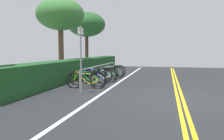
# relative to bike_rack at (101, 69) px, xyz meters

# --- Properties ---
(ground_plane) EXTENTS (28.11, 11.84, 0.05)m
(ground_plane) POSITION_rel_bike_rack_xyz_m (-3.54, -3.73, -0.64)
(ground_plane) COLOR #232628
(centre_line_yellow_inner) EXTENTS (25.30, 0.10, 0.00)m
(centre_line_yellow_inner) POSITION_rel_bike_rack_xyz_m (-3.54, -3.81, -0.61)
(centre_line_yellow_inner) COLOR gold
(centre_line_yellow_inner) RESTS_ON ground_plane
(centre_line_yellow_outer) EXTENTS (25.30, 0.10, 0.00)m
(centre_line_yellow_outer) POSITION_rel_bike_rack_xyz_m (-3.54, -3.65, -0.61)
(centre_line_yellow_outer) COLOR gold
(centre_line_yellow_outer) RESTS_ON ground_plane
(bike_lane_stripe_white) EXTENTS (25.30, 0.12, 0.00)m
(bike_lane_stripe_white) POSITION_rel_bike_rack_xyz_m (-3.54, -1.01, -0.61)
(bike_lane_stripe_white) COLOR white
(bike_lane_stripe_white) RESTS_ON ground_plane
(bike_rack) EXTENTS (5.84, 0.05, 0.82)m
(bike_rack) POSITION_rel_bike_rack_xyz_m (0.00, 0.00, 0.00)
(bike_rack) COLOR #9EA0A5
(bike_rack) RESTS_ON ground_plane
(bicycle_0) EXTENTS (0.46, 1.70, 0.72)m
(bicycle_0) POSITION_rel_bike_rack_xyz_m (-2.34, -0.06, -0.27)
(bicycle_0) COLOR black
(bicycle_0) RESTS_ON ground_plane
(bicycle_1) EXTENTS (0.46, 1.77, 0.73)m
(bicycle_1) POSITION_rel_bike_rack_xyz_m (-1.72, 0.12, -0.27)
(bicycle_1) COLOR black
(bicycle_1) RESTS_ON ground_plane
(bicycle_2) EXTENTS (0.48, 1.73, 0.79)m
(bicycle_2) POSITION_rel_bike_rack_xyz_m (-1.01, 0.06, -0.24)
(bicycle_2) COLOR black
(bicycle_2) RESTS_ON ground_plane
(bicycle_3) EXTENTS (0.46, 1.77, 0.69)m
(bicycle_3) POSITION_rel_bike_rack_xyz_m (-0.30, -0.05, -0.29)
(bicycle_3) COLOR black
(bicycle_3) RESTS_ON ground_plane
(bicycle_4) EXTENTS (0.62, 1.60, 0.72)m
(bicycle_4) POSITION_rel_bike_rack_xyz_m (0.32, -0.02, -0.27)
(bicycle_4) COLOR black
(bicycle_4) RESTS_ON ground_plane
(bicycle_5) EXTENTS (0.60, 1.67, 0.71)m
(bicycle_5) POSITION_rel_bike_rack_xyz_m (1.06, -0.11, -0.28)
(bicycle_5) COLOR black
(bicycle_5) RESTS_ON ground_plane
(bicycle_6) EXTENTS (0.62, 1.72, 0.72)m
(bicycle_6) POSITION_rel_bike_rack_xyz_m (1.68, -0.08, -0.28)
(bicycle_6) COLOR black
(bicycle_6) RESTS_ON ground_plane
(bicycle_7) EXTENTS (0.46, 1.69, 0.72)m
(bicycle_7) POSITION_rel_bike_rack_xyz_m (2.34, -0.00, -0.28)
(bicycle_7) COLOR black
(bicycle_7) RESTS_ON ground_plane
(sign_post_near) EXTENTS (0.36, 0.07, 2.44)m
(sign_post_near) POSITION_rel_bike_rack_xyz_m (-3.45, -0.28, 0.84)
(sign_post_near) COLOR gray
(sign_post_near) RESTS_ON ground_plane
(hedge_backdrop) EXTENTS (14.79, 1.13, 1.04)m
(hedge_backdrop) POSITION_rel_bike_rack_xyz_m (1.50, 1.88, -0.09)
(hedge_backdrop) COLOR #1C4C21
(hedge_backdrop) RESTS_ON ground_plane
(tree_mid) EXTENTS (2.88, 2.88, 4.69)m
(tree_mid) POSITION_rel_bike_rack_xyz_m (1.65, 3.04, 3.08)
(tree_mid) COLOR brown
(tree_mid) RESTS_ON ground_plane
(tree_far_right) EXTENTS (3.25, 3.25, 4.84)m
(tree_far_right) POSITION_rel_bike_rack_xyz_m (7.56, 3.54, 3.15)
(tree_far_right) COLOR #473323
(tree_far_right) RESTS_ON ground_plane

